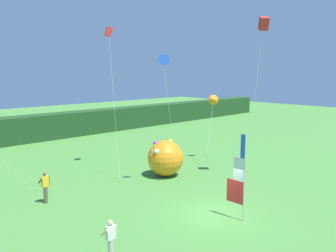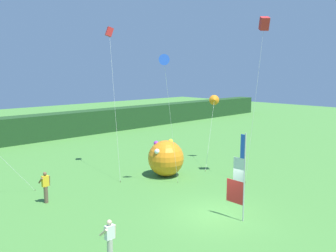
# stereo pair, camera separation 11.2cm
# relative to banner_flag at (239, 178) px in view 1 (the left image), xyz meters

# --- Properties ---
(ground_plane) EXTENTS (120.00, 120.00, 0.00)m
(ground_plane) POSITION_rel_banner_flag_xyz_m (-0.38, 1.00, -2.06)
(ground_plane) COLOR #478438
(distant_treeline) EXTENTS (80.00, 2.40, 2.66)m
(distant_treeline) POSITION_rel_banner_flag_xyz_m (-0.38, 26.22, -0.73)
(distant_treeline) COLOR #1E421E
(distant_treeline) RESTS_ON ground
(banner_flag) EXTENTS (0.06, 1.03, 4.31)m
(banner_flag) POSITION_rel_banner_flag_xyz_m (0.00, 0.00, 0.00)
(banner_flag) COLOR #B7B7BC
(banner_flag) RESTS_ON ground
(person_near_banner) EXTENTS (0.55, 0.48, 1.75)m
(person_near_banner) POSITION_rel_banner_flag_xyz_m (-5.76, 8.56, -1.13)
(person_near_banner) COLOR brown
(person_near_banner) RESTS_ON ground
(person_mid_field) EXTENTS (0.55, 0.48, 1.69)m
(person_mid_field) POSITION_rel_banner_flag_xyz_m (-6.74, 1.05, -1.16)
(person_mid_field) COLOR #B7B2A3
(person_mid_field) RESTS_ON ground
(inflatable_balloon) EXTENTS (2.47, 2.47, 2.49)m
(inflatable_balloon) POSITION_rel_banner_flag_xyz_m (2.49, 7.72, -0.82)
(inflatable_balloon) COLOR orange
(inflatable_balloon) RESTS_ON ground
(kite_red_box_0) EXTENTS (1.97, 3.48, 10.24)m
(kite_red_box_0) POSITION_rel_banner_flag_xyz_m (0.96, 11.85, 7.74)
(kite_red_box_0) COLOR brown
(kite_red_box_0) RESTS_ON ground
(kite_blue_delta_2) EXTENTS (1.56, 0.59, 8.15)m
(kite_blue_delta_2) POSITION_rel_banner_flag_xyz_m (0.79, 6.07, 5.70)
(kite_blue_delta_2) COLOR brown
(kite_blue_delta_2) RESTS_ON ground
(kite_red_box_3) EXTENTS (1.58, 0.90, 10.53)m
(kite_red_box_3) POSITION_rel_banner_flag_xyz_m (6.26, 2.78, 7.97)
(kite_red_box_3) COLOR brown
(kite_red_box_3) RESTS_ON ground
(kite_orange_delta_4) EXTENTS (3.50, 2.17, 5.31)m
(kite_orange_delta_4) POSITION_rel_banner_flag_xyz_m (8.35, 8.27, 2.81)
(kite_orange_delta_4) COLOR brown
(kite_orange_delta_4) RESTS_ON ground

